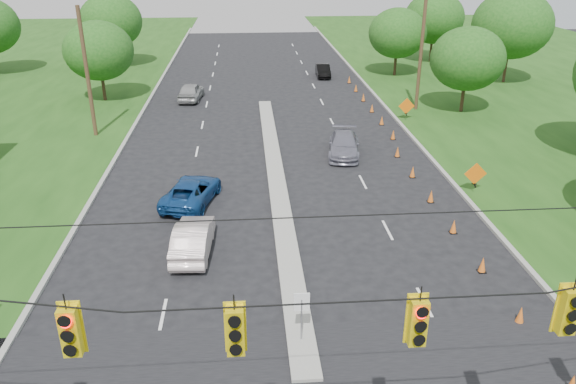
{
  "coord_description": "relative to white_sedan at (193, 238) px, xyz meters",
  "views": [
    {
      "loc": [
        -1.68,
        -9.61,
        12.73
      ],
      "look_at": [
        0.06,
        12.64,
        2.8
      ],
      "focal_mm": 35.0,
      "sensor_mm": 36.0,
      "label": 1
    }
  ],
  "objects": [
    {
      "name": "curb_left",
      "position": [
        -5.91,
        17.43,
        -0.72
      ],
      "size": [
        0.25,
        110.0,
        0.16
      ],
      "primitive_type": "cube",
      "color": "gray",
      "rests_on": "ground"
    },
    {
      "name": "curb_right",
      "position": [
        14.29,
        17.43,
        -0.72
      ],
      "size": [
        0.25,
        110.0,
        0.16
      ],
      "primitive_type": "cube",
      "color": "gray",
      "rests_on": "ground"
    },
    {
      "name": "median",
      "position": [
        4.19,
        8.43,
        -0.72
      ],
      "size": [
        1.0,
        34.0,
        0.18
      ],
      "primitive_type": "cube",
      "color": "gray",
      "rests_on": "ground"
    },
    {
      "name": "median_sign",
      "position": [
        4.19,
        -6.57,
        0.74
      ],
      "size": [
        0.55,
        0.06,
        2.05
      ],
      "color": "gray",
      "rests_on": "ground"
    },
    {
      "name": "signal_span",
      "position": [
        4.14,
        -13.57,
        4.25
      ],
      "size": [
        25.6,
        0.32,
        9.0
      ],
      "color": "#422D1C",
      "rests_on": "ground"
    },
    {
      "name": "utility_pole_far_left",
      "position": [
        -8.31,
        17.43,
        3.78
      ],
      "size": [
        0.28,
        0.28,
        9.0
      ],
      "primitive_type": "cylinder",
      "color": "#422D1C",
      "rests_on": "ground"
    },
    {
      "name": "utility_pole_far_right",
      "position": [
        16.69,
        22.43,
        3.78
      ],
      "size": [
        0.28,
        0.28,
        9.0
      ],
      "primitive_type": "cylinder",
      "color": "#422D1C",
      "rests_on": "ground"
    },
    {
      "name": "cone_0",
      "position": [
        12.26,
        -9.57,
        -0.37
      ],
      "size": [
        0.32,
        0.32,
        0.7
      ],
      "primitive_type": "cone",
      "color": "orange",
      "rests_on": "ground"
    },
    {
      "name": "cone_1",
      "position": [
        12.26,
        -6.07,
        -0.37
      ],
      "size": [
        0.32,
        0.32,
        0.7
      ],
      "primitive_type": "cone",
      "color": "orange",
      "rests_on": "ground"
    },
    {
      "name": "cone_2",
      "position": [
        12.26,
        -2.57,
        -0.37
      ],
      "size": [
        0.32,
        0.32,
        0.7
      ],
      "primitive_type": "cone",
      "color": "orange",
      "rests_on": "ground"
    },
    {
      "name": "cone_3",
      "position": [
        12.26,
        0.93,
        -0.37
      ],
      "size": [
        0.32,
        0.32,
        0.7
      ],
      "primitive_type": "cone",
      "color": "orange",
      "rests_on": "ground"
    },
    {
      "name": "cone_4",
      "position": [
        12.26,
        4.43,
        -0.37
      ],
      "size": [
        0.32,
        0.32,
        0.7
      ],
      "primitive_type": "cone",
      "color": "orange",
      "rests_on": "ground"
    },
    {
      "name": "cone_5",
      "position": [
        12.26,
        7.93,
        -0.37
      ],
      "size": [
        0.32,
        0.32,
        0.7
      ],
      "primitive_type": "cone",
      "color": "orange",
      "rests_on": "ground"
    },
    {
      "name": "cone_6",
      "position": [
        12.26,
        11.43,
        -0.37
      ],
      "size": [
        0.32,
        0.32,
        0.7
      ],
      "primitive_type": "cone",
      "color": "orange",
      "rests_on": "ground"
    },
    {
      "name": "cone_7",
      "position": [
        12.86,
        14.93,
        -0.37
      ],
      "size": [
        0.32,
        0.32,
        0.7
      ],
      "primitive_type": "cone",
      "color": "orange",
      "rests_on": "ground"
    },
    {
      "name": "cone_8",
      "position": [
        12.86,
        18.43,
        -0.37
      ],
      "size": [
        0.32,
        0.32,
        0.7
      ],
      "primitive_type": "cone",
      "color": "orange",
      "rests_on": "ground"
    },
    {
      "name": "cone_9",
      "position": [
        12.86,
        21.93,
        -0.37
      ],
      "size": [
        0.32,
        0.32,
        0.7
      ],
      "primitive_type": "cone",
      "color": "orange",
      "rests_on": "ground"
    },
    {
      "name": "cone_10",
      "position": [
        12.86,
        25.43,
        -0.37
      ],
      "size": [
        0.32,
        0.32,
        0.7
      ],
      "primitive_type": "cone",
      "color": "orange",
      "rests_on": "ground"
    },
    {
      "name": "cone_11",
      "position": [
        12.86,
        28.93,
        -0.37
      ],
      "size": [
        0.32,
        0.32,
        0.7
      ],
      "primitive_type": "cone",
      "color": "orange",
      "rests_on": "ground"
    },
    {
      "name": "cone_12",
      "position": [
        12.86,
        32.43,
        -0.37
      ],
      "size": [
        0.32,
        0.32,
        0.7
      ],
      "primitive_type": "cone",
      "color": "orange",
      "rests_on": "ground"
    },
    {
      "name": "work_sign_1",
      "position": [
        14.99,
        5.43,
        0.37
      ],
      "size": [
        1.27,
        0.58,
        1.37
      ],
      "color": "black",
      "rests_on": "ground"
    },
    {
      "name": "work_sign_2",
      "position": [
        14.99,
        19.43,
        0.37
      ],
      "size": [
        1.27,
        0.58,
        1.37
      ],
      "color": "black",
      "rests_on": "ground"
    },
    {
      "name": "tree_5",
      "position": [
        -9.81,
        27.43,
        3.61
      ],
      "size": [
        5.88,
        5.88,
        6.86
      ],
      "color": "black",
      "rests_on": "ground"
    },
    {
      "name": "tree_6",
      "position": [
        -11.81,
        42.43,
        4.23
      ],
      "size": [
        6.72,
        6.72,
        7.84
      ],
      "color": "black",
      "rests_on": "ground"
    },
    {
      "name": "tree_9",
      "position": [
        20.19,
        21.43,
        3.61
      ],
      "size": [
        5.88,
        5.88,
        6.86
      ],
      "color": "black",
      "rests_on": "ground"
    },
    {
      "name": "tree_10",
      "position": [
        28.19,
        31.43,
        4.85
      ],
      "size": [
        7.56,
        7.56,
        8.82
      ],
      "color": "black",
      "rests_on": "ground"
    },
    {
      "name": "tree_11",
      "position": [
        24.19,
        42.43,
        4.23
      ],
      "size": [
        6.72,
        6.72,
        7.84
      ],
      "color": "black",
      "rests_on": "ground"
    },
    {
      "name": "tree_12",
      "position": [
        18.19,
        35.43,
        3.61
      ],
      "size": [
        5.88,
        5.88,
        6.86
      ],
      "color": "black",
      "rests_on": "ground"
    },
    {
      "name": "white_sedan",
      "position": [
        0.0,
        0.0,
        0.0
      ],
      "size": [
        1.78,
        4.47,
        1.45
      ],
      "primitive_type": "imported",
      "rotation": [
        0.0,
        0.0,
        3.08
      ],
      "color": "silver",
      "rests_on": "ground"
    },
    {
      "name": "blue_pickup",
      "position": [
        -0.49,
        5.33,
        -0.05
      ],
      "size": [
        3.36,
        5.23,
        1.34
      ],
      "primitive_type": "imported",
      "rotation": [
        0.0,
        0.0,
        2.89
      ],
      "color": "navy",
      "rests_on": "ground"
    },
    {
      "name": "silver_car_far",
      "position": [
        8.85,
        12.07,
        -0.03
      ],
      "size": [
        2.73,
        5.04,
        1.39
      ],
      "primitive_type": "imported",
      "rotation": [
        0.0,
        0.0,
        -0.17
      ],
      "color": "slate",
      "rests_on": "ground"
    },
    {
      "name": "silver_car_oncoming",
      "position": [
        -2.24,
        27.02,
        0.04
      ],
      "size": [
        2.29,
        4.65,
        1.53
      ],
      "primitive_type": "imported",
      "rotation": [
        0.0,
        0.0,
        3.03
      ],
      "color": "#949494",
      "rests_on": "ground"
    },
    {
      "name": "dark_car_receding",
      "position": [
        10.64,
        35.47,
        -0.09
      ],
      "size": [
        1.48,
        3.88,
        1.26
      ],
      "primitive_type": "imported",
      "rotation": [
        0.0,
        0.0,
        -0.04
      ],
      "color": "black",
      "rests_on": "ground"
    }
  ]
}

